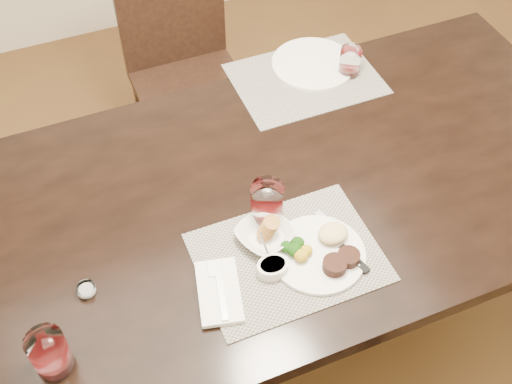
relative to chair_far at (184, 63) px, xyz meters
name	(u,v)px	position (x,y,z in m)	size (l,w,h in m)	color
ground_plane	(275,321)	(0.00, -0.93, -0.50)	(4.50, 4.50, 0.00)	#462B16
dining_table	(280,207)	(0.00, -0.93, 0.16)	(2.00, 1.00, 0.75)	black
chair_far	(184,63)	(0.00, 0.00, 0.00)	(0.42, 0.42, 0.90)	black
placemat_near	(288,257)	(-0.08, -1.15, 0.25)	(0.46, 0.34, 0.00)	gray
placemat_far	(305,79)	(0.26, -0.54, 0.25)	(0.46, 0.34, 0.00)	gray
dinner_plate	(323,252)	(0.01, -1.18, 0.26)	(0.24, 0.24, 0.04)	silver
napkin_fork	(219,291)	(-0.28, -1.19, 0.26)	(0.14, 0.20, 0.02)	white
steak_knife	(349,251)	(0.07, -1.20, 0.26)	(0.05, 0.23, 0.01)	silver
cracker_bowl	(265,234)	(-0.11, -1.08, 0.27)	(0.18, 0.18, 0.06)	silver
sauce_ramekin	(273,267)	(-0.13, -1.18, 0.27)	(0.08, 0.12, 0.06)	silver
wine_glass_near	(267,204)	(-0.08, -1.01, 0.30)	(0.09, 0.09, 0.12)	white
far_plate	(313,64)	(0.31, -0.48, 0.26)	(0.27, 0.27, 0.01)	silver
wine_glass_far	(350,63)	(0.40, -0.56, 0.29)	(0.07, 0.07, 0.10)	white
wine_glass_side	(50,354)	(-0.68, -1.22, 0.30)	(0.08, 0.08, 0.12)	white
salt_cellar	(86,290)	(-0.57, -1.06, 0.26)	(0.05, 0.05, 0.02)	white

